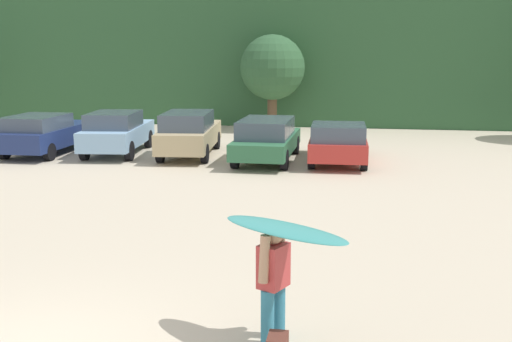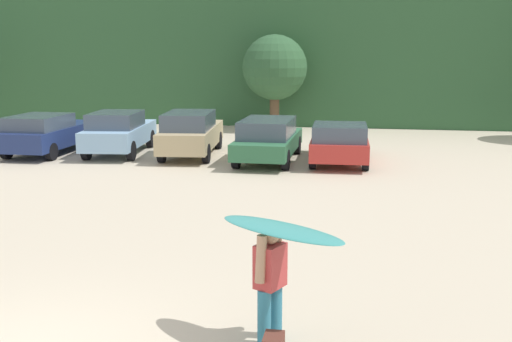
{
  "view_description": "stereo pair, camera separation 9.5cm",
  "coord_description": "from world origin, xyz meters",
  "px_view_note": "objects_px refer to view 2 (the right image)",
  "views": [
    {
      "loc": [
        3.93,
        -6.4,
        3.83
      ],
      "look_at": [
        1.75,
        7.08,
        1.1
      ],
      "focal_mm": 42.61,
      "sensor_mm": 36.0,
      "label": 1
    },
    {
      "loc": [
        4.02,
        -6.38,
        3.83
      ],
      "look_at": [
        1.75,
        7.08,
        1.1
      ],
      "focal_mm": 42.61,
      "sensor_mm": 36.0,
      "label": 2
    }
  ],
  "objects_px": {
    "parked_car_forest_green": "(268,139)",
    "surfboard_teal": "(281,230)",
    "person_adult": "(270,277)",
    "parked_car_navy": "(47,133)",
    "parked_car_sky_blue": "(119,132)",
    "parked_car_red": "(340,142)",
    "parked_car_tan": "(191,133)"
  },
  "relations": [
    {
      "from": "parked_car_navy",
      "to": "parked_car_tan",
      "type": "bearing_deg",
      "value": -85.81
    },
    {
      "from": "parked_car_sky_blue",
      "to": "parked_car_forest_green",
      "type": "distance_m",
      "value": 5.74
    },
    {
      "from": "parked_car_forest_green",
      "to": "parked_car_red",
      "type": "xyz_separation_m",
      "value": [
        2.46,
        0.03,
        -0.06
      ]
    },
    {
      "from": "parked_car_tan",
      "to": "parked_car_navy",
      "type": "bearing_deg",
      "value": 88.69
    },
    {
      "from": "parked_car_sky_blue",
      "to": "surfboard_teal",
      "type": "height_order",
      "value": "surfboard_teal"
    },
    {
      "from": "parked_car_red",
      "to": "surfboard_teal",
      "type": "distance_m",
      "value": 13.38
    },
    {
      "from": "parked_car_navy",
      "to": "surfboard_teal",
      "type": "relative_size",
      "value": 2.47
    },
    {
      "from": "parked_car_forest_green",
      "to": "person_adult",
      "type": "relative_size",
      "value": 3.03
    },
    {
      "from": "parked_car_tan",
      "to": "surfboard_teal",
      "type": "bearing_deg",
      "value": -165.33
    },
    {
      "from": "parked_car_sky_blue",
      "to": "parked_car_red",
      "type": "relative_size",
      "value": 1.04
    },
    {
      "from": "parked_car_navy",
      "to": "person_adult",
      "type": "relative_size",
      "value": 2.95
    },
    {
      "from": "parked_car_red",
      "to": "surfboard_teal",
      "type": "bearing_deg",
      "value": 177.19
    },
    {
      "from": "parked_car_navy",
      "to": "person_adult",
      "type": "xyz_separation_m",
      "value": [
        10.39,
        -13.46,
        0.12
      ]
    },
    {
      "from": "parked_car_forest_green",
      "to": "parked_car_red",
      "type": "relative_size",
      "value": 1.08
    },
    {
      "from": "parked_car_navy",
      "to": "parked_car_forest_green",
      "type": "height_order",
      "value": "parked_car_forest_green"
    },
    {
      "from": "parked_car_forest_green",
      "to": "surfboard_teal",
      "type": "relative_size",
      "value": 2.53
    },
    {
      "from": "parked_car_red",
      "to": "person_adult",
      "type": "bearing_deg",
      "value": 176.55
    },
    {
      "from": "person_adult",
      "to": "parked_car_forest_green",
      "type": "bearing_deg",
      "value": -56.18
    },
    {
      "from": "parked_car_forest_green",
      "to": "surfboard_teal",
      "type": "height_order",
      "value": "surfboard_teal"
    },
    {
      "from": "parked_car_tan",
      "to": "person_adult",
      "type": "relative_size",
      "value": 3.04
    },
    {
      "from": "parked_car_red",
      "to": "parked_car_navy",
      "type": "bearing_deg",
      "value": 87.5
    },
    {
      "from": "parked_car_tan",
      "to": "person_adult",
      "type": "xyz_separation_m",
      "value": [
        4.94,
        -13.84,
        0.04
      ]
    },
    {
      "from": "parked_car_tan",
      "to": "parked_car_sky_blue",
      "type": "bearing_deg",
      "value": 85.51
    },
    {
      "from": "parked_car_sky_blue",
      "to": "parked_car_forest_green",
      "type": "height_order",
      "value": "parked_car_sky_blue"
    },
    {
      "from": "parked_car_navy",
      "to": "parked_car_sky_blue",
      "type": "distance_m",
      "value": 2.71
    },
    {
      "from": "parked_car_forest_green",
      "to": "person_adult",
      "type": "xyz_separation_m",
      "value": [
        1.99,
        -13.22,
        0.1
      ]
    },
    {
      "from": "parked_car_sky_blue",
      "to": "parked_car_red",
      "type": "distance_m",
      "value": 8.2
    },
    {
      "from": "parked_car_forest_green",
      "to": "parked_car_red",
      "type": "bearing_deg",
      "value": -88.23
    },
    {
      "from": "parked_car_red",
      "to": "surfboard_teal",
      "type": "xyz_separation_m",
      "value": [
        -0.33,
        -13.35,
        0.85
      ]
    },
    {
      "from": "parked_car_sky_blue",
      "to": "parked_car_tan",
      "type": "height_order",
      "value": "parked_car_tan"
    },
    {
      "from": "surfboard_teal",
      "to": "parked_car_forest_green",
      "type": "bearing_deg",
      "value": -49.74
    },
    {
      "from": "parked_car_sky_blue",
      "to": "surfboard_teal",
      "type": "distance_m",
      "value": 15.98
    }
  ]
}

